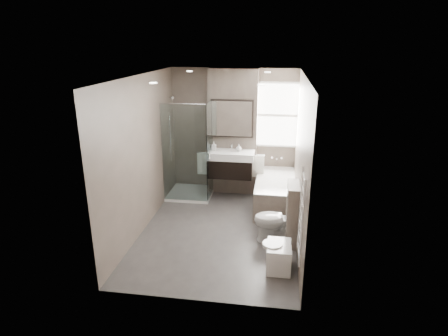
% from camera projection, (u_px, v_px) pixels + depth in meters
% --- Properties ---
extents(room, '(2.70, 3.90, 2.70)m').
position_uv_depth(room, '(219.00, 158.00, 6.08)').
color(room, '#45413F').
rests_on(room, ground).
extents(vanity_pier, '(1.00, 0.25, 2.60)m').
position_uv_depth(vanity_pier, '(233.00, 133.00, 7.74)').
color(vanity_pier, '#63574E').
rests_on(vanity_pier, ground).
extents(vanity, '(0.95, 0.47, 0.66)m').
position_uv_depth(vanity, '(231.00, 164.00, 7.60)').
color(vanity, black).
rests_on(vanity, vanity_pier).
extents(mirror_cabinet, '(0.86, 0.08, 0.76)m').
position_uv_depth(mirror_cabinet, '(232.00, 119.00, 7.48)').
color(mirror_cabinet, black).
rests_on(mirror_cabinet, vanity_pier).
extents(towel_left, '(0.24, 0.06, 0.44)m').
position_uv_depth(towel_left, '(203.00, 164.00, 7.66)').
color(towel_left, white).
rests_on(towel_left, vanity_pier).
extents(towel_right, '(0.24, 0.06, 0.44)m').
position_uv_depth(towel_right, '(258.00, 166.00, 7.51)').
color(towel_right, white).
rests_on(towel_right, vanity_pier).
extents(shower_enclosure, '(0.90, 0.90, 2.00)m').
position_uv_depth(shower_enclosure, '(194.00, 175.00, 7.71)').
color(shower_enclosure, white).
rests_on(shower_enclosure, ground).
extents(bathtub, '(0.75, 1.60, 0.57)m').
position_uv_depth(bathtub, '(275.00, 192.00, 7.30)').
color(bathtub, '#63574E').
rests_on(bathtub, ground).
extents(window, '(0.98, 0.06, 1.33)m').
position_uv_depth(window, '(278.00, 115.00, 7.59)').
color(window, white).
rests_on(window, room).
extents(toilet, '(0.76, 0.48, 0.74)m').
position_uv_depth(toilet, '(277.00, 220.00, 6.03)').
color(toilet, white).
rests_on(toilet, ground).
extents(cistern_box, '(0.19, 0.55, 1.00)m').
position_uv_depth(cistern_box, '(292.00, 214.00, 5.94)').
color(cistern_box, '#63574E').
rests_on(cistern_box, ground).
extents(bidet, '(0.41, 0.47, 0.50)m').
position_uv_depth(bidet, '(278.00, 256.00, 5.32)').
color(bidet, white).
rests_on(bidet, ground).
extents(towel_radiator, '(0.03, 0.49, 1.10)m').
position_uv_depth(towel_radiator, '(301.00, 216.00, 4.47)').
color(towel_radiator, silver).
rests_on(towel_radiator, room).
extents(soap_bottle_a, '(0.08, 0.09, 0.19)m').
position_uv_depth(soap_bottle_a, '(214.00, 146.00, 7.52)').
color(soap_bottle_a, white).
rests_on(soap_bottle_a, vanity).
extents(soap_bottle_b, '(0.11, 0.11, 0.14)m').
position_uv_depth(soap_bottle_b, '(239.00, 148.00, 7.51)').
color(soap_bottle_b, white).
rests_on(soap_bottle_b, vanity).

